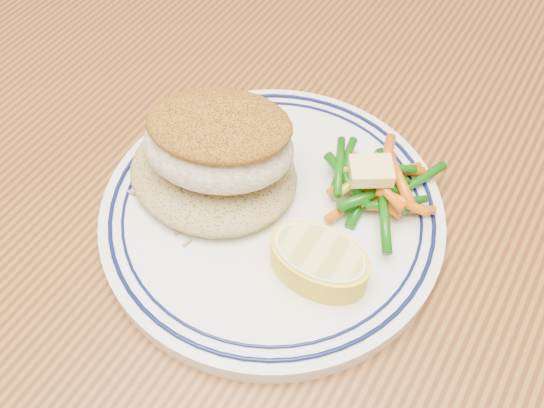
{
  "coord_description": "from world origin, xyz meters",
  "views": [
    {
      "loc": [
        0.12,
        -0.21,
        1.12
      ],
      "look_at": [
        -0.01,
        0.01,
        0.77
      ],
      "focal_mm": 40.0,
      "sensor_mm": 36.0,
      "label": 1
    }
  ],
  "objects_px": {
    "dining_table": "(280,301)",
    "lemon_wedge": "(319,261)",
    "fish_fillet": "(218,141)",
    "vegetable_pile": "(375,184)",
    "plate": "(272,212)",
    "rice_pilaf": "(213,169)"
  },
  "relations": [
    {
      "from": "dining_table",
      "to": "lemon_wedge",
      "type": "height_order",
      "value": "lemon_wedge"
    },
    {
      "from": "fish_fillet",
      "to": "lemon_wedge",
      "type": "distance_m",
      "value": 0.11
    },
    {
      "from": "vegetable_pile",
      "to": "fish_fillet",
      "type": "bearing_deg",
      "value": -155.08
    },
    {
      "from": "vegetable_pile",
      "to": "lemon_wedge",
      "type": "relative_size",
      "value": 1.41
    },
    {
      "from": "plate",
      "to": "rice_pilaf",
      "type": "distance_m",
      "value": 0.05
    },
    {
      "from": "rice_pilaf",
      "to": "lemon_wedge",
      "type": "relative_size",
      "value": 1.82
    },
    {
      "from": "lemon_wedge",
      "to": "plate",
      "type": "bearing_deg",
      "value": 150.9
    },
    {
      "from": "rice_pilaf",
      "to": "fish_fillet",
      "type": "height_order",
      "value": "fish_fillet"
    },
    {
      "from": "vegetable_pile",
      "to": "lemon_wedge",
      "type": "bearing_deg",
      "value": -92.74
    },
    {
      "from": "dining_table",
      "to": "vegetable_pile",
      "type": "xyz_separation_m",
      "value": [
        0.04,
        0.06,
        0.12
      ]
    },
    {
      "from": "vegetable_pile",
      "to": "rice_pilaf",
      "type": "bearing_deg",
      "value": -155.83
    },
    {
      "from": "plate",
      "to": "vegetable_pile",
      "type": "bearing_deg",
      "value": 40.19
    },
    {
      "from": "rice_pilaf",
      "to": "vegetable_pile",
      "type": "height_order",
      "value": "vegetable_pile"
    },
    {
      "from": "dining_table",
      "to": "fish_fillet",
      "type": "height_order",
      "value": "fish_fillet"
    },
    {
      "from": "plate",
      "to": "lemon_wedge",
      "type": "distance_m",
      "value": 0.07
    },
    {
      "from": "dining_table",
      "to": "plate",
      "type": "bearing_deg",
      "value": 143.35
    },
    {
      "from": "rice_pilaf",
      "to": "fish_fillet",
      "type": "xyz_separation_m",
      "value": [
        0.01,
        0.0,
        0.03
      ]
    },
    {
      "from": "lemon_wedge",
      "to": "vegetable_pile",
      "type": "bearing_deg",
      "value": 87.26
    },
    {
      "from": "fish_fillet",
      "to": "lemon_wedge",
      "type": "relative_size",
      "value": 1.81
    },
    {
      "from": "plate",
      "to": "dining_table",
      "type": "bearing_deg",
      "value": -36.65
    },
    {
      "from": "plate",
      "to": "rice_pilaf",
      "type": "height_order",
      "value": "rice_pilaf"
    },
    {
      "from": "fish_fillet",
      "to": "vegetable_pile",
      "type": "xyz_separation_m",
      "value": [
        0.1,
        0.05,
        -0.03
      ]
    }
  ]
}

